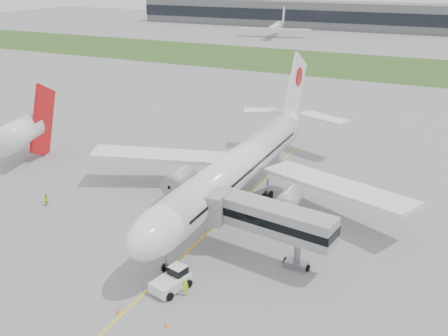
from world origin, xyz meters
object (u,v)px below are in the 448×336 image
at_px(pushback_tug, 173,279).
at_px(ground_crew_near, 185,287).
at_px(airliner, 241,164).
at_px(neighbor_aircraft, 21,133).
at_px(jet_bridge, 263,217).

relative_size(pushback_tug, ground_crew_near, 2.37).
distance_m(airliner, pushback_tug, 22.67).
bearing_deg(pushback_tug, ground_crew_near, -4.20).
relative_size(pushback_tug, neighbor_aircraft, 0.28).
relative_size(airliner, jet_bridge, 3.44).
bearing_deg(airliner, ground_crew_near, -80.12).
bearing_deg(jet_bridge, pushback_tug, -115.93).
height_order(airliner, pushback_tug, airliner).
xyz_separation_m(jet_bridge, ground_crew_near, (-4.42, -9.74, -4.32)).
xyz_separation_m(airliner, neighbor_aircraft, (-39.39, -2.00, -0.38)).
relative_size(ground_crew_near, neighbor_aircraft, 0.12).
xyz_separation_m(pushback_tug, neighbor_aircraft, (-41.52, 20.07, 4.30)).
relative_size(airliner, ground_crew_near, 27.78).
bearing_deg(pushback_tug, jet_bridge, 68.69).
relative_size(airliner, pushback_tug, 11.74).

